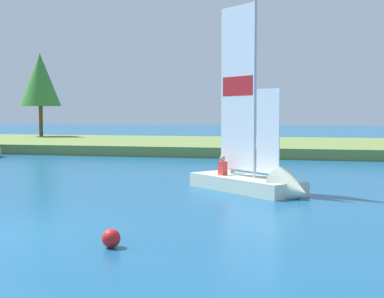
# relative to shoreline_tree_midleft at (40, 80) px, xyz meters

# --- Properties ---
(shore_bank) EXTENTS (80.00, 14.18, 0.60)m
(shore_bank) POSITION_rel_shoreline_tree_midleft_xyz_m (15.51, -4.09, -4.98)
(shore_bank) COLOR olive
(shore_bank) RESTS_ON ground
(shoreline_tree_midleft) EXTENTS (3.36, 3.36, 6.87)m
(shoreline_tree_midleft) POSITION_rel_shoreline_tree_midleft_xyz_m (0.00, 0.00, 0.00)
(shoreline_tree_midleft) COLOR brown
(shoreline_tree_midleft) RESTS_ON shore_bank
(sailboat) EXTENTS (4.52, 4.15, 6.81)m
(sailboat) POSITION_rel_shoreline_tree_midleft_xyz_m (20.72, -23.78, -4.81)
(sailboat) COLOR silver
(sailboat) RESTS_ON ground
(channel_buoy) EXTENTS (0.36, 0.36, 0.36)m
(channel_buoy) POSITION_rel_shoreline_tree_midleft_xyz_m (18.64, -31.40, -5.10)
(channel_buoy) COLOR red
(channel_buoy) RESTS_ON ground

